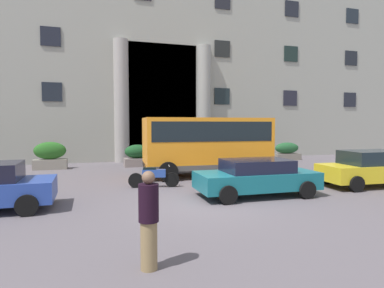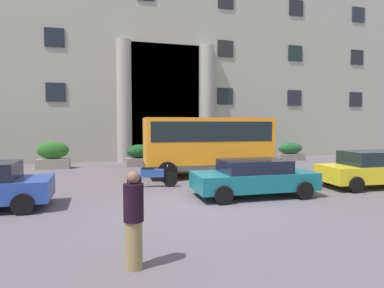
# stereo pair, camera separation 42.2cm
# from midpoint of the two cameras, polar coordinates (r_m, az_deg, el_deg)

# --- Properties ---
(ground_plane) EXTENTS (80.00, 64.00, 0.12)m
(ground_plane) POSITION_cam_midpoint_polar(r_m,az_deg,el_deg) (10.78, 1.29, -10.76)
(ground_plane) COLOR #585056
(office_building_facade) EXTENTS (44.00, 9.75, 21.14)m
(office_building_facade) POSITION_cam_midpoint_polar(r_m,az_deg,el_deg) (28.71, -10.44, 19.57)
(office_building_facade) COLOR gray
(office_building_facade) RESTS_ON ground_plane
(orange_minibus) EXTENTS (6.30, 3.03, 2.89)m
(orange_minibus) POSITION_cam_midpoint_polar(r_m,az_deg,el_deg) (16.32, 1.86, 0.43)
(orange_minibus) COLOR orange
(orange_minibus) RESTS_ON ground_plane
(bus_stop_sign) EXTENTS (0.44, 0.08, 2.67)m
(bus_stop_sign) POSITION_cam_midpoint_polar(r_m,az_deg,el_deg) (19.88, 12.65, 0.71)
(bus_stop_sign) COLOR #98951D
(bus_stop_sign) RESTS_ON ground_plane
(hedge_planter_far_west) EXTENTS (1.61, 0.97, 1.33)m
(hedge_planter_far_west) POSITION_cam_midpoint_polar(r_m,az_deg,el_deg) (20.36, -10.08, -2.04)
(hedge_planter_far_west) COLOR gray
(hedge_planter_far_west) RESTS_ON ground_plane
(hedge_planter_east) EXTENTS (1.81, 0.75, 1.57)m
(hedge_planter_east) POSITION_cam_midpoint_polar(r_m,az_deg,el_deg) (20.49, -24.03, -1.93)
(hedge_planter_east) COLOR gray
(hedge_planter_east) RESTS_ON ground_plane
(hedge_planter_entrance_left) EXTENTS (1.83, 0.84, 1.18)m
(hedge_planter_entrance_left) POSITION_cam_midpoint_polar(r_m,az_deg,el_deg) (22.02, 6.54, -1.78)
(hedge_planter_entrance_left) COLOR gray
(hedge_planter_entrance_left) RESTS_ON ground_plane
(hedge_planter_far_east) EXTENTS (1.96, 0.77, 1.27)m
(hedge_planter_far_east) POSITION_cam_midpoint_polar(r_m,az_deg,el_deg) (24.43, 15.71, -1.27)
(hedge_planter_far_east) COLOR slate
(hedge_planter_far_east) RESTS_ON ground_plane
(parked_sedan_second) EXTENTS (4.37, 2.10, 1.32)m
(parked_sedan_second) POSITION_cam_midpoint_polar(r_m,az_deg,el_deg) (12.03, 10.17, -5.65)
(parked_sedan_second) COLOR #15626E
(parked_sedan_second) RESTS_ON ground_plane
(parked_coupe_end) EXTENTS (4.35, 2.12, 1.49)m
(parked_coupe_end) POSITION_cam_midpoint_polar(r_m,az_deg,el_deg) (15.45, 28.08, -3.75)
(parked_coupe_end) COLOR gold
(parked_coupe_end) RESTS_ON ground_plane
(motorcycle_far_end) EXTENTS (2.00, 0.71, 0.89)m
(motorcycle_far_end) POSITION_cam_midpoint_polar(r_m,az_deg,el_deg) (14.92, 9.13, -4.76)
(motorcycle_far_end) COLOR black
(motorcycle_far_end) RESTS_ON ground_plane
(scooter_by_planter) EXTENTS (2.06, 0.64, 0.89)m
(scooter_by_planter) POSITION_cam_midpoint_polar(r_m,az_deg,el_deg) (13.54, -7.72, -5.59)
(scooter_by_planter) COLOR black
(scooter_by_planter) RESTS_ON ground_plane
(pedestrian_man_red_shirt) EXTENTS (0.36, 0.36, 1.77)m
(pedestrian_man_red_shirt) POSITION_cam_midpoint_polar(r_m,az_deg,el_deg) (6.02, -9.60, -12.92)
(pedestrian_man_red_shirt) COLOR olive
(pedestrian_man_red_shirt) RESTS_ON ground_plane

